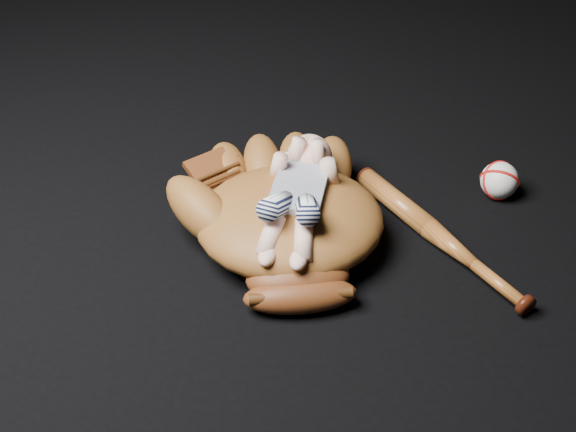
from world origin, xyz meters
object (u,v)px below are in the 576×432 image
Objects in this scene: newborn_baby at (297,195)px; baseball at (499,180)px; baseball_glove at (290,212)px; baseball_bat at (439,236)px.

baseball is at bearing 32.62° from newborn_baby.
baseball_glove reaches higher than baseball_bat.
baseball is (0.43, 0.19, -0.09)m from newborn_baby.
baseball_glove is 1.49× the size of newborn_baby.
newborn_baby reaches higher than baseball_bat.
baseball is at bearing 48.52° from baseball_bat.
newborn_baby is 0.73× the size of baseball_bat.
newborn_baby reaches higher than baseball.
baseball_glove is at bearing 151.15° from newborn_baby.
baseball_bat is (0.30, 0.01, -0.06)m from baseball_glove.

